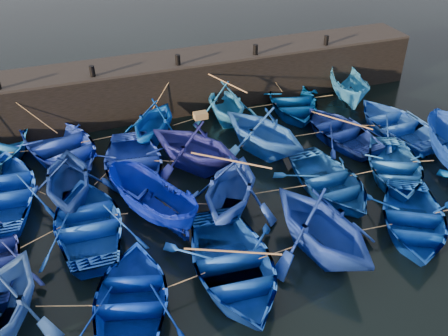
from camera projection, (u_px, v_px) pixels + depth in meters
name	position (u px, v px, depth m)	size (l,w,h in m)	color
ground	(255.00, 231.00, 17.70)	(120.00, 120.00, 0.00)	black
quay_wall	(175.00, 84.00, 25.23)	(26.00, 2.50, 2.50)	black
quay_top	(173.00, 59.00, 24.50)	(26.00, 2.50, 0.12)	black
bollard_1	(92.00, 71.00, 22.48)	(0.24, 0.24, 0.50)	black
bollard_2	(178.00, 60.00, 23.63)	(0.24, 0.24, 0.50)	black
bollard_3	(255.00, 50.00, 24.77)	(0.24, 0.24, 0.50)	black
bollard_4	(326.00, 40.00, 25.91)	(0.24, 0.24, 0.50)	black
boat_1	(60.00, 146.00, 21.50)	(3.99, 5.58, 1.16)	blue
boat_2	(153.00, 121.00, 22.58)	(3.14, 3.64, 1.92)	#01389D
boat_3	(226.00, 103.00, 23.96)	(3.36, 3.90, 2.05)	blue
boat_4	(292.00, 102.00, 25.21)	(3.58, 5.01, 1.04)	navy
boat_5	(349.00, 88.00, 25.89)	(1.58, 4.19, 1.62)	#2676C2
boat_6	(2.00, 191.00, 18.76)	(3.96, 5.54, 1.15)	blue
boat_7	(68.00, 178.00, 18.57)	(3.56, 4.13, 2.17)	navy
boat_8	(133.00, 165.00, 20.29)	(3.66, 5.12, 1.06)	blue
boat_9	(194.00, 145.00, 20.43)	(3.81, 4.42, 2.32)	navy
boat_10	(263.00, 129.00, 21.46)	(3.87, 4.49, 2.36)	blue
boat_11	(340.00, 130.00, 22.86)	(3.26, 4.56, 0.95)	navy
boat_12	(396.00, 123.00, 23.31)	(3.53, 4.94, 1.02)	blue
boat_14	(89.00, 221.00, 17.35)	(3.58, 5.01, 1.04)	blue
boat_15	(152.00, 202.00, 17.77)	(1.62, 4.29, 1.66)	#001189
boat_16	(230.00, 187.00, 18.06)	(3.62, 4.20, 2.21)	#1A3C9E
boat_17	(330.00, 182.00, 19.41)	(3.36, 4.70, 0.98)	#0F458E
boat_18	(395.00, 167.00, 20.26)	(3.28, 4.58, 0.95)	#1551A0
boat_21	(133.00, 299.00, 14.48)	(3.34, 4.67, 0.97)	#00208D
boat_22	(233.00, 265.00, 15.51)	(3.84, 5.37, 1.11)	#0A3999
boat_23	(322.00, 224.00, 16.13)	(3.99, 4.63, 2.44)	#143496
boat_24	(413.00, 220.00, 17.46)	(3.34, 4.67, 0.97)	#07389E
wooden_crate	(201.00, 115.00, 19.80)	(0.54, 0.36, 0.25)	olive
mooring_ropes	(208.00, 142.00, 21.13)	(17.64, 11.58, 2.10)	tan
loose_oars	(261.00, 143.00, 19.64)	(10.01, 11.96, 1.32)	#99724C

